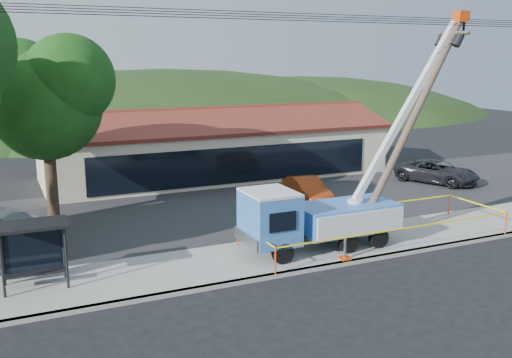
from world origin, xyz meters
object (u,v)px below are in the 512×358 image
Objects in this scene: leaning_pole at (413,119)px; utility_truck at (318,214)px; bus_shelter at (33,239)px; car_dark at (436,184)px; car_silver at (13,246)px; car_red at (307,204)px.

utility_truck is at bearing 177.31° from leaning_pole.
bus_shelter reaches higher than car_dark.
utility_truck is at bearing -2.23° from bus_shelter.
bus_shelter reaches higher than car_silver.
car_silver is (-11.40, 5.94, -1.62)m from utility_truck.
car_red is 0.79× the size of car_dark.
car_red is at bearing 63.47° from utility_truck.
utility_truck reaches higher than car_silver.
bus_shelter is 15.75m from car_red.
car_silver is at bearing -170.28° from car_red.
car_silver reaches higher than car_dark.
car_red is 9.86m from car_dark.
utility_truck is 8.02m from car_red.
utility_truck reaches higher than car_red.
car_dark is at bearing 30.47° from utility_truck.
car_dark reaches higher than car_red.
bus_shelter is at bearing 172.72° from car_dark.
utility_truck is at bearing -173.28° from car_dark.
bus_shelter is at bearing 176.56° from leaning_pole.
car_silver is at bearing 152.48° from utility_truck.
car_silver is 0.89× the size of car_dark.
car_red is at bearing 25.33° from bus_shelter.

